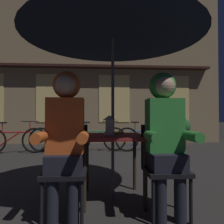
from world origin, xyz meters
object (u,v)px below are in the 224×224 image
at_px(lantern, 109,125).
at_px(chair_left, 66,165).
at_px(bicycle_fourth, 145,138).
at_px(cafe_table, 113,144).
at_px(bicycle_nearest, 14,140).
at_px(bicycle_second, 59,139).
at_px(chair_right, 163,163).
at_px(person_left_hooded, 65,128).
at_px(person_right_hooded, 165,128).
at_px(bicycle_third, 96,139).
at_px(book, 114,133).
at_px(potted_plant, 182,128).
at_px(patio_umbrella, 113,22).

relative_size(lantern, chair_left, 0.27).
bearing_deg(bicycle_fourth, cafe_table, -108.97).
xyz_separation_m(bicycle_nearest, bicycle_second, (1.13, 0.16, 0.00)).
bearing_deg(chair_right, person_left_hooded, -176.61).
bearing_deg(chair_left, bicycle_nearest, 117.47).
distance_m(person_right_hooded, bicycle_third, 3.85).
bearing_deg(chair_right, book, 130.58).
xyz_separation_m(cafe_table, lantern, (-0.04, 0.01, 0.22)).
height_order(cafe_table, person_left_hooded, person_left_hooded).
relative_size(lantern, book, 1.16).
height_order(chair_left, person_right_hooded, person_right_hooded).
xyz_separation_m(chair_right, potted_plant, (2.21, 4.94, 0.05)).
distance_m(person_right_hooded, bicycle_fourth, 3.82).
distance_m(book, potted_plant, 5.15).
bearing_deg(cafe_table, lantern, 166.95).
bearing_deg(bicycle_second, chair_right, -65.67).
height_order(bicycle_nearest, bicycle_second, same).
height_order(person_left_hooded, bicycle_third, person_left_hooded).
bearing_deg(lantern, potted_plant, 59.11).
bearing_deg(person_left_hooded, bicycle_third, 85.75).
relative_size(lantern, bicycle_third, 0.14).
relative_size(cafe_table, person_right_hooded, 0.53).
distance_m(person_left_hooded, bicycle_nearest, 4.08).
height_order(chair_left, bicycle_fourth, chair_left).
distance_m(lantern, bicycle_third, 3.37).
relative_size(person_left_hooded, bicycle_third, 0.84).
bearing_deg(bicycle_third, bicycle_fourth, -1.05).
bearing_deg(book, cafe_table, -70.79).
bearing_deg(cafe_table, chair_left, -142.45).
distance_m(patio_umbrella, bicycle_third, 3.75).
bearing_deg(potted_plant, bicycle_third, -156.83).
relative_size(bicycle_third, book, 8.35).
relative_size(chair_left, bicycle_third, 0.52).
bearing_deg(bicycle_fourth, person_right_hooded, -99.98).
bearing_deg(bicycle_third, chair_left, -94.32).
height_order(bicycle_nearest, bicycle_third, same).
bearing_deg(person_right_hooded, bicycle_nearest, 127.89).
height_order(book, potted_plant, potted_plant).
bearing_deg(person_right_hooded, cafe_table, 138.43).
distance_m(patio_umbrella, book, 1.32).
distance_m(cafe_table, potted_plant, 5.30).
xyz_separation_m(bicycle_second, bicycle_fourth, (2.33, -0.03, 0.00)).
xyz_separation_m(chair_left, book, (0.51, 0.53, 0.26)).
distance_m(bicycle_second, bicycle_third, 1.00).
relative_size(patio_umbrella, chair_left, 2.66).
bearing_deg(bicycle_fourth, patio_umbrella, -108.97).
xyz_separation_m(patio_umbrella, bicycle_fourth, (1.14, 3.31, -1.71)).
distance_m(cafe_table, bicycle_third, 3.35).
relative_size(patio_umbrella, bicycle_fourth, 1.37).
height_order(lantern, chair_right, lantern).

